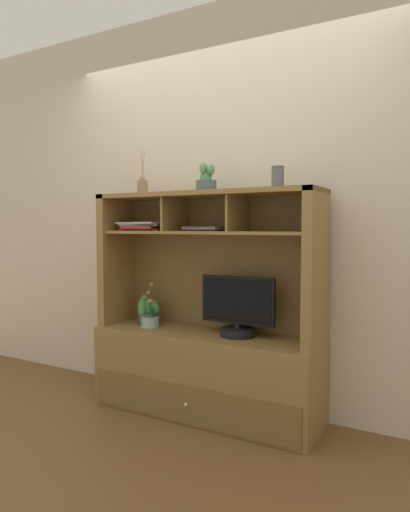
{
  "coord_description": "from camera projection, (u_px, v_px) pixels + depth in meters",
  "views": [
    {
      "loc": [
        1.49,
        -2.65,
        1.25
      ],
      "look_at": [
        0.0,
        0.0,
        1.06
      ],
      "focal_mm": 32.49,
      "sensor_mm": 36.0,
      "label": 1
    }
  ],
  "objects": [
    {
      "name": "ceramic_vase",
      "position": [
        278.0,
        177.0,
        2.76
      ],
      "size": [
        0.08,
        0.08,
        0.14
      ],
      "color": "#58555C",
      "rests_on": "media_console"
    },
    {
      "name": "media_console",
      "position": [
        206.0,
        348.0,
        3.09
      ],
      "size": [
        1.54,
        0.48,
        1.48
      ],
      "color": "olive",
      "rests_on": "ground"
    },
    {
      "name": "tv_monitor",
      "position": [
        238.0,
        311.0,
        2.96
      ],
      "size": [
        0.5,
        0.22,
        0.39
      ],
      "color": "black",
      "rests_on": "media_console"
    },
    {
      "name": "potted_succulent",
      "position": [
        206.0,
        182.0,
        3.03
      ],
      "size": [
        0.15,
        0.15,
        0.19
      ],
      "color": "#46565A",
      "rests_on": "media_console"
    },
    {
      "name": "back_wall",
      "position": [
        223.0,
        206.0,
        3.24
      ],
      "size": [
        6.0,
        0.02,
        2.8
      ],
      "primitive_type": "cube",
      "color": "beige",
      "rests_on": "ground"
    },
    {
      "name": "floor_plane",
      "position": [
        205.0,
        415.0,
        3.11
      ],
      "size": [
        6.0,
        6.0,
        0.02
      ],
      "primitive_type": "cube",
      "color": "brown",
      "rests_on": "ground"
    },
    {
      "name": "magazine_stack_centre",
      "position": [
        144.0,
        226.0,
        3.28
      ],
      "size": [
        0.35,
        0.28,
        0.06
      ],
      "color": "maroon",
      "rests_on": "media_console"
    },
    {
      "name": "diffuser_bottle",
      "position": [
        142.0,
        187.0,
        3.25
      ],
      "size": [
        0.08,
        0.08,
        0.31
      ],
      "color": "olive",
      "rests_on": "media_console"
    },
    {
      "name": "potted_orchid",
      "position": [
        150.0,
        321.0,
        3.25
      ],
      "size": [
        0.14,
        0.14,
        0.31
      ],
      "color": "#89A094",
      "rests_on": "media_console"
    },
    {
      "name": "magazine_stack_left",
      "position": [
        208.0,
        229.0,
        3.07
      ],
      "size": [
        0.28,
        0.25,
        0.03
      ],
      "color": "#35374A",
      "rests_on": "media_console"
    },
    {
      "name": "potted_fern",
      "position": [
        148.0,
        313.0,
        3.32
      ],
      "size": [
        0.17,
        0.17,
        0.21
      ],
      "color": "#44494E",
      "rests_on": "media_console"
    }
  ]
}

